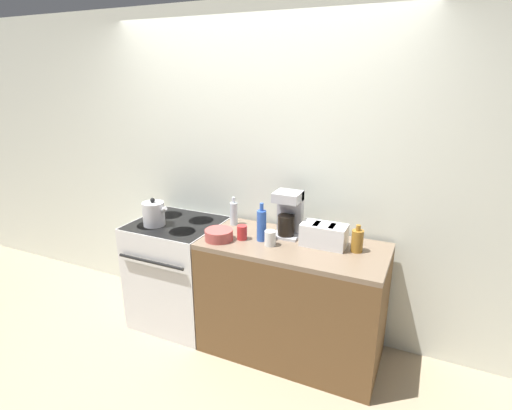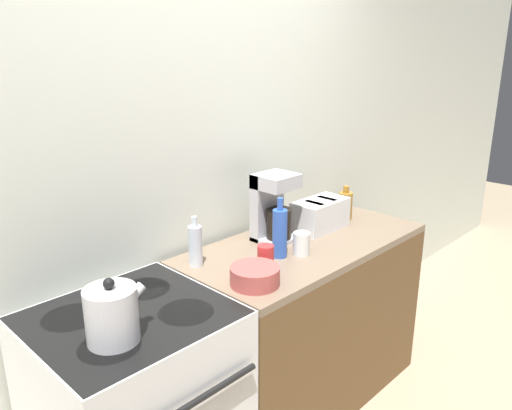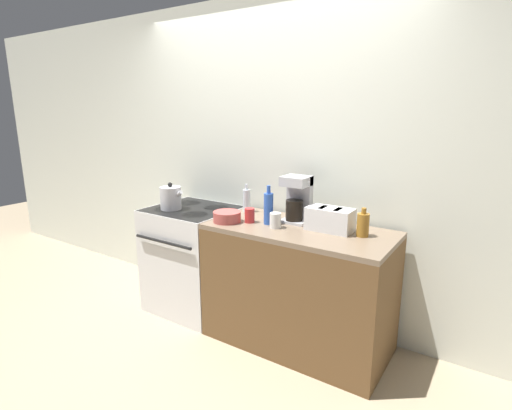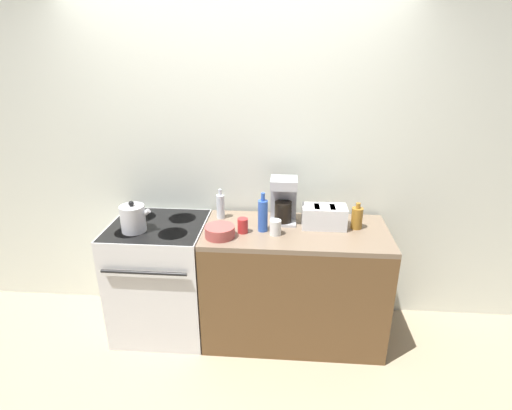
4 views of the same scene
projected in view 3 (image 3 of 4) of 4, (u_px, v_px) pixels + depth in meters
ground_plane at (221, 342)px, 3.04m from camera, size 12.00×12.00×0.00m
wall_back at (271, 162)px, 3.31m from camera, size 8.00×0.05×2.60m
stove at (194, 257)px, 3.49m from camera, size 0.70×0.68×0.91m
counter_block at (298, 287)px, 2.94m from camera, size 1.33×0.64×0.91m
kettle at (171, 198)px, 3.34m from camera, size 0.22×0.17×0.23m
toaster at (330, 219)px, 2.76m from camera, size 0.32×0.17×0.16m
coffee_maker at (297, 198)px, 2.96m from camera, size 0.19×0.18×0.35m
bottle_clear at (247, 200)px, 3.26m from camera, size 0.06×0.06×0.23m
bottle_blue at (268, 208)px, 2.90m from camera, size 0.07×0.07×0.29m
bottle_amber at (363, 224)px, 2.63m from camera, size 0.08×0.08×0.19m
cup_white at (275, 220)px, 2.83m from camera, size 0.08×0.08×0.11m
cup_red at (250, 215)px, 2.96m from camera, size 0.07×0.07×0.11m
bowl at (227, 217)px, 2.98m from camera, size 0.21×0.21×0.08m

